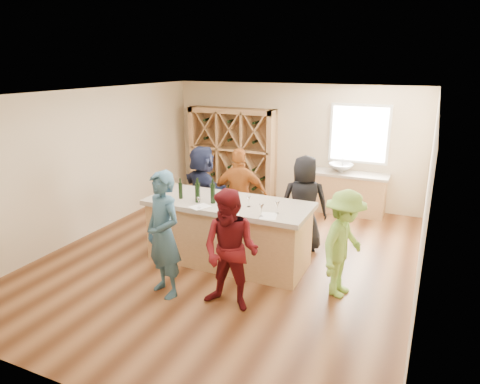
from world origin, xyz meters
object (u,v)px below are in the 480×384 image
at_px(wine_bottle_c, 198,191).
at_px(person_server, 344,244).
at_px(person_far_mid, 240,196).
at_px(person_far_right, 304,204).
at_px(person_near_right, 231,251).
at_px(person_far_left, 203,190).
at_px(wine_bottle_e, 213,193).
at_px(wine_bottle_d, 197,193).
at_px(tasting_counter_base, 229,234).
at_px(wine_bottle_a, 181,191).
at_px(wine_rack, 232,153).
at_px(sink, 341,168).
at_px(person_near_left, 163,235).

bearing_deg(wine_bottle_c, person_server, -3.62).
height_order(person_far_mid, person_far_right, person_far_mid).
bearing_deg(wine_bottle_c, person_near_right, -44.85).
distance_m(person_far_right, person_far_left, 2.03).
bearing_deg(person_far_right, wine_bottle_e, 26.88).
bearing_deg(person_far_mid, wine_bottle_d, 61.62).
xyz_separation_m(tasting_counter_base, wine_bottle_a, (-0.79, -0.18, 0.71)).
bearing_deg(wine_bottle_a, wine_bottle_e, 0.65).
height_order(person_server, person_far_right, person_far_right).
distance_m(wine_bottle_d, person_far_mid, 1.21).
distance_m(wine_rack, person_server, 5.11).
distance_m(wine_rack, wine_bottle_c, 3.71).
bearing_deg(sink, wine_bottle_a, -118.84).
distance_m(person_near_right, person_far_left, 2.82).
bearing_deg(wine_bottle_a, tasting_counter_base, 12.70).
relative_size(sink, person_far_right, 0.31).
bearing_deg(tasting_counter_base, person_far_left, 135.79).
relative_size(wine_bottle_c, person_far_left, 0.17).
distance_m(wine_bottle_a, person_server, 2.78).
relative_size(wine_bottle_c, wine_bottle_d, 0.95).
bearing_deg(wine_bottle_c, wine_bottle_a, -169.92).
xyz_separation_m(person_far_right, person_far_left, (-2.03, -0.01, 0.01)).
distance_m(sink, tasting_counter_base, 3.58).
relative_size(wine_bottle_a, person_far_right, 0.16).
xyz_separation_m(person_near_left, person_far_mid, (0.19, 2.21, -0.04)).
bearing_deg(sink, person_far_mid, -118.89).
xyz_separation_m(wine_bottle_c, wine_bottle_d, (0.05, -0.11, 0.01)).
relative_size(wine_rack, wine_bottle_c, 7.41).
height_order(wine_rack, tasting_counter_base, wine_rack).
distance_m(sink, person_near_right, 4.64).
bearing_deg(person_far_mid, person_far_right, 168.98).
bearing_deg(tasting_counter_base, wine_bottle_d, -151.71).
bearing_deg(person_far_left, wine_rack, -48.40).
xyz_separation_m(wine_bottle_a, wine_bottle_d, (0.36, -0.06, 0.02)).
bearing_deg(wine_rack, person_far_left, -78.04).
height_order(wine_rack, person_near_right, wine_rack).
bearing_deg(person_near_left, wine_rack, 127.12).
relative_size(person_server, person_far_left, 0.91).
relative_size(sink, person_far_mid, 0.30).
distance_m(sink, wine_bottle_a, 4.04).
relative_size(sink, person_near_left, 0.29).
relative_size(tasting_counter_base, wine_bottle_c, 8.76).
distance_m(wine_bottle_a, wine_bottle_c, 0.31).
bearing_deg(person_far_left, wine_bottle_d, 145.27).
bearing_deg(sink, person_server, -77.55).
bearing_deg(wine_bottle_a, person_near_left, -70.25).
xyz_separation_m(tasting_counter_base, wine_bottle_d, (-0.44, -0.24, 0.74)).
bearing_deg(tasting_counter_base, person_server, -8.16).
xyz_separation_m(wine_bottle_c, person_far_mid, (0.29, 1.03, -0.34)).
xyz_separation_m(wine_bottle_c, person_near_right, (1.13, -1.13, -0.38)).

